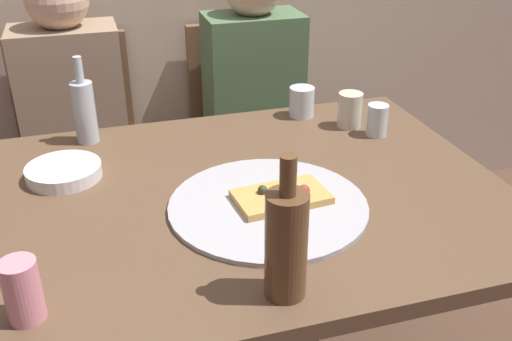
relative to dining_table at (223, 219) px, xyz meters
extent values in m
cube|color=brown|center=(0.00, 0.00, 0.05)|extent=(1.43, 1.00, 0.04)
cylinder|color=brown|center=(0.65, 0.44, -0.31)|extent=(0.06, 0.06, 0.69)
cylinder|color=#ADADB2|center=(0.09, -0.10, 0.08)|extent=(0.47, 0.47, 0.01)
cube|color=tan|center=(0.12, -0.09, 0.10)|extent=(0.23, 0.15, 0.02)
sphere|color=#EAD184|center=(0.14, -0.09, 0.12)|extent=(0.04, 0.04, 0.04)
sphere|color=#2D381E|center=(0.08, -0.07, 0.11)|extent=(0.02, 0.02, 0.02)
sphere|color=#B22D23|center=(0.18, -0.11, 0.11)|extent=(0.03, 0.03, 0.03)
cylinder|color=brown|center=(0.03, -0.40, 0.18)|extent=(0.08, 0.08, 0.22)
cylinder|color=brown|center=(0.03, -0.40, 0.33)|extent=(0.03, 0.03, 0.08)
cylinder|color=#B2BCC1|center=(-0.30, 0.41, 0.16)|extent=(0.06, 0.06, 0.18)
cylinder|color=#B2BCC1|center=(-0.30, 0.41, 0.29)|extent=(0.02, 0.02, 0.08)
cylinder|color=beige|center=(0.48, 0.30, 0.13)|extent=(0.07, 0.07, 0.11)
cylinder|color=silver|center=(0.53, 0.21, 0.12)|extent=(0.06, 0.06, 0.10)
cylinder|color=silver|center=(0.37, 0.42, 0.12)|extent=(0.08, 0.08, 0.10)
cylinder|color=pink|center=(-0.44, -0.34, 0.14)|extent=(0.07, 0.07, 0.12)
cylinder|color=white|center=(-0.37, 0.20, 0.09)|extent=(0.19, 0.19, 0.03)
cube|color=brown|center=(-0.35, 0.82, -0.21)|extent=(0.44, 0.44, 0.05)
cube|color=brown|center=(-0.35, 1.02, 0.02)|extent=(0.44, 0.04, 0.45)
cylinder|color=brown|center=(-0.16, 0.63, -0.44)|extent=(0.04, 0.04, 0.42)
cylinder|color=brown|center=(-0.54, 0.63, -0.44)|extent=(0.04, 0.04, 0.42)
cylinder|color=brown|center=(-0.16, 1.01, -0.44)|extent=(0.04, 0.04, 0.42)
cylinder|color=brown|center=(-0.54, 1.01, -0.44)|extent=(0.04, 0.04, 0.42)
cube|color=brown|center=(0.33, 0.82, -0.21)|extent=(0.44, 0.44, 0.05)
cube|color=brown|center=(0.33, 1.02, 0.02)|extent=(0.44, 0.04, 0.45)
cylinder|color=brown|center=(0.52, 0.63, -0.44)|extent=(0.04, 0.04, 0.42)
cylinder|color=brown|center=(0.14, 0.63, -0.44)|extent=(0.04, 0.04, 0.42)
cylinder|color=brown|center=(0.52, 1.01, -0.44)|extent=(0.04, 0.04, 0.42)
cylinder|color=brown|center=(0.14, 1.01, -0.44)|extent=(0.04, 0.04, 0.42)
cube|color=#937A60|center=(-0.35, 0.84, 0.05)|extent=(0.36, 0.22, 0.52)
cylinder|color=#3B3026|center=(-0.27, 0.64, -0.21)|extent=(0.12, 0.40, 0.12)
cylinder|color=#3B3026|center=(-0.43, 0.64, -0.21)|extent=(0.12, 0.40, 0.12)
cylinder|color=#3B3026|center=(-0.27, 0.44, -0.43)|extent=(0.11, 0.11, 0.45)
cylinder|color=#3B3026|center=(-0.43, 0.44, -0.43)|extent=(0.11, 0.11, 0.45)
cube|color=#4C6B47|center=(0.33, 0.84, 0.05)|extent=(0.36, 0.22, 0.52)
cylinder|color=black|center=(0.41, 0.64, -0.21)|extent=(0.12, 0.40, 0.12)
cylinder|color=black|center=(0.25, 0.64, -0.21)|extent=(0.12, 0.40, 0.12)
cylinder|color=black|center=(0.41, 0.44, -0.43)|extent=(0.11, 0.11, 0.45)
cylinder|color=black|center=(0.25, 0.44, -0.43)|extent=(0.11, 0.11, 0.45)
camera|label=1|loc=(-0.28, -1.23, 0.80)|focal=41.22mm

